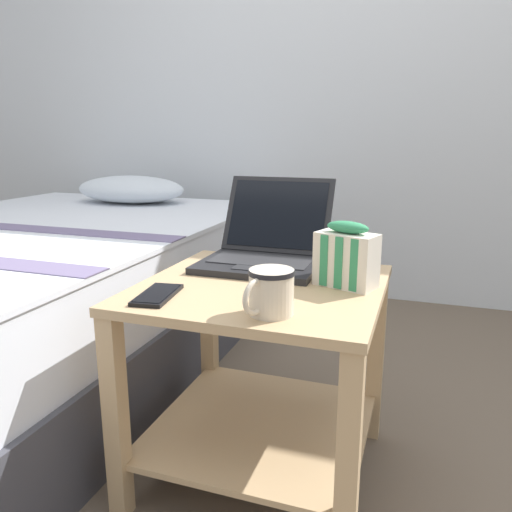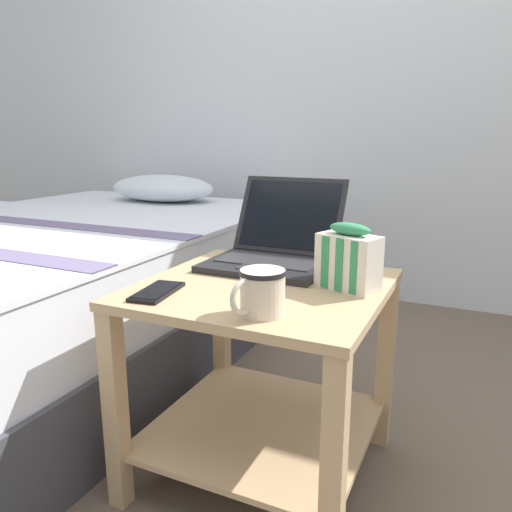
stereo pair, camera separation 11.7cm
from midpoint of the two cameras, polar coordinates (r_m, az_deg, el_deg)
name	(u,v)px [view 2 (the right image)]	position (r m, az deg, el deg)	size (l,w,h in m)	color
ground_plane	(263,469)	(1.47, 3.25, -23.21)	(8.00, 8.00, 0.00)	brown
back_wall	(396,59)	(2.78, 17.02, 20.78)	(8.00, 0.05, 2.50)	silver
bed	(70,281)	(2.25, -19.12, -2.71)	(1.47, 1.97, 0.67)	#3F3F47
bedside_table	(263,354)	(1.29, 3.45, -11.17)	(0.58, 0.57, 0.52)	tan
laptop	(274,248)	(1.40, 4.47, 0.92)	(0.32, 0.36, 0.23)	black
mug_front_left	(261,290)	(1.00, 3.97, -3.95)	(0.09, 0.13, 0.09)	beige
snack_bag	(348,259)	(1.20, 13.28, -0.41)	(0.16, 0.12, 0.16)	silver
cell_phone	(157,292)	(1.16, -8.44, -4.09)	(0.09, 0.16, 0.01)	black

